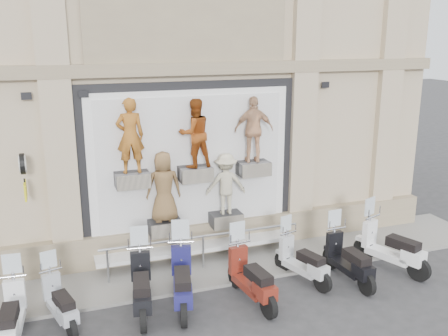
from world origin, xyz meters
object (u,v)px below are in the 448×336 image
Objects in this scene: scooter_g at (303,252)px; scooter_i at (392,238)px; scooter_f at (251,267)px; scooter_d at (141,275)px; scooter_h at (349,250)px; guard_rail at (203,253)px; scooter_c at (59,293)px; clock_sign_bracket at (23,170)px; scooter_b at (10,305)px; scooter_e at (182,269)px.

scooter_i is at bearing -21.56° from scooter_g.
scooter_d is at bearing 163.45° from scooter_f.
scooter_d is at bearing 173.50° from scooter_h.
scooter_c is (-3.39, -1.33, 0.23)m from guard_rail.
clock_sign_bracket reaches higher than scooter_b.
scooter_h is 1.33m from scooter_i.
guard_rail is 4.57m from clock_sign_bracket.
scooter_f reaches higher than guard_rail.
scooter_f is (1.45, -0.32, -0.04)m from scooter_e.
scooter_e is at bearing 166.22° from scooter_g.
clock_sign_bracket is at bearing 159.83° from scooter_h.
scooter_i reaches higher than scooter_f.
scooter_g is at bearing 10.32° from scooter_d.
scooter_c is at bearing 173.90° from scooter_h.
scooter_d is at bearing 164.52° from scooter_g.
scooter_b is at bearing 171.37° from scooter_f.
scooter_e reaches higher than scooter_f.
scooter_e is 3.96m from scooter_h.
clock_sign_bracket is 2.94m from scooter_b.
clock_sign_bracket is at bearing 146.09° from scooter_i.
clock_sign_bracket reaches higher than scooter_c.
scooter_c is 1.62m from scooter_d.
scooter_e is 5.28m from scooter_i.
scooter_e is at bearing 158.91° from scooter_i.
scooter_f is at bearing 179.31° from scooter_h.
scooter_i is (5.28, -0.06, -0.01)m from scooter_e.
clock_sign_bracket is 0.53× the size of scooter_h.
scooter_b is 1.10× the size of scooter_c.
guard_rail is 2.42m from scooter_g.
guard_rail is 2.62× the size of scooter_h.
clock_sign_bracket is at bearing 148.25° from scooter_d.
scooter_h is (3.95, -0.22, -0.07)m from scooter_e.
guard_rail is at bearing 47.11° from scooter_d.
scooter_g is at bearing 154.58° from scooter_i.
scooter_f is at bearing -73.38° from guard_rail.
scooter_e is 1.01× the size of scooter_i.
scooter_e is (3.34, 0.17, 0.09)m from scooter_b.
scooter_g is at bearing 7.52° from scooter_b.
scooter_c is at bearing 166.65° from scooter_f.
scooter_b is at bearing -176.56° from scooter_c.
scooter_i is at bearing -2.96° from scooter_f.
scooter_b reaches higher than scooter_c.
scooter_b is 2.50m from scooter_d.
scooter_i reaches higher than scooter_c.
scooter_d reaches higher than guard_rail.
scooter_b is (-4.26, -1.62, 0.30)m from guard_rail.
scooter_i is at bearing 8.00° from scooter_d.
scooter_h is (2.50, 0.10, -0.03)m from scooter_f.
scooter_e is 1.17× the size of scooter_g.
scooter_f is (0.53, -1.77, 0.35)m from guard_rail.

